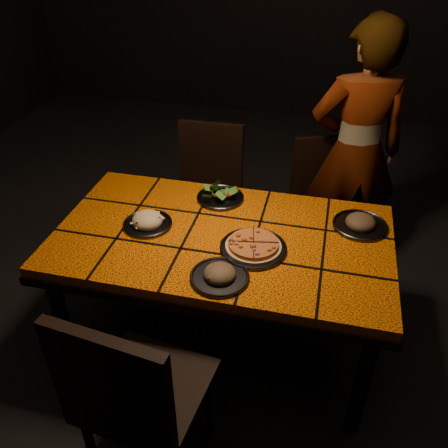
% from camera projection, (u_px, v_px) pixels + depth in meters
% --- Properties ---
extents(room_shell, '(6.04, 7.04, 3.08)m').
position_uv_depth(room_shell, '(222.00, 79.00, 1.84)').
color(room_shell, black).
rests_on(room_shell, ground).
extents(dining_table, '(1.62, 0.92, 0.75)m').
position_uv_depth(dining_table, '(222.00, 248.00, 2.31)').
color(dining_table, orange).
rests_on(dining_table, ground).
extents(chair_near, '(0.50, 0.50, 1.00)m').
position_uv_depth(chair_near, '(133.00, 395.00, 1.75)').
color(chair_near, black).
rests_on(chair_near, ground).
extents(chair_far_left, '(0.43, 0.43, 0.92)m').
position_uv_depth(chair_far_left, '(208.00, 186.00, 3.08)').
color(chair_far_left, black).
rests_on(chair_far_left, ground).
extents(chair_far_right, '(0.50, 0.50, 0.85)m').
position_uv_depth(chair_far_right, '(323.00, 194.00, 3.08)').
color(chair_far_right, black).
rests_on(chair_far_right, ground).
extents(diner, '(0.67, 0.52, 1.60)m').
position_uv_depth(diner, '(356.00, 153.00, 2.87)').
color(diner, brown).
rests_on(diner, ground).
extents(plate_pizza, '(0.31, 0.31, 0.04)m').
position_uv_depth(plate_pizza, '(253.00, 247.00, 2.16)').
color(plate_pizza, '#35363A').
rests_on(plate_pizza, dining_table).
extents(plate_pasta, '(0.24, 0.24, 0.08)m').
position_uv_depth(plate_pasta, '(148.00, 222.00, 2.32)').
color(plate_pasta, '#35363A').
rests_on(plate_pasta, dining_table).
extents(plate_salad, '(0.25, 0.25, 0.07)m').
position_uv_depth(plate_salad, '(220.00, 195.00, 2.51)').
color(plate_salad, '#35363A').
rests_on(plate_salad, dining_table).
extents(plate_mushroom_a, '(0.25, 0.25, 0.08)m').
position_uv_depth(plate_mushroom_a, '(220.00, 275.00, 1.99)').
color(plate_mushroom_a, '#35363A').
rests_on(plate_mushroom_a, dining_table).
extents(plate_mushroom_b, '(0.27, 0.27, 0.09)m').
position_uv_depth(plate_mushroom_b, '(360.00, 223.00, 2.31)').
color(plate_mushroom_b, '#35363A').
rests_on(plate_mushroom_b, dining_table).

